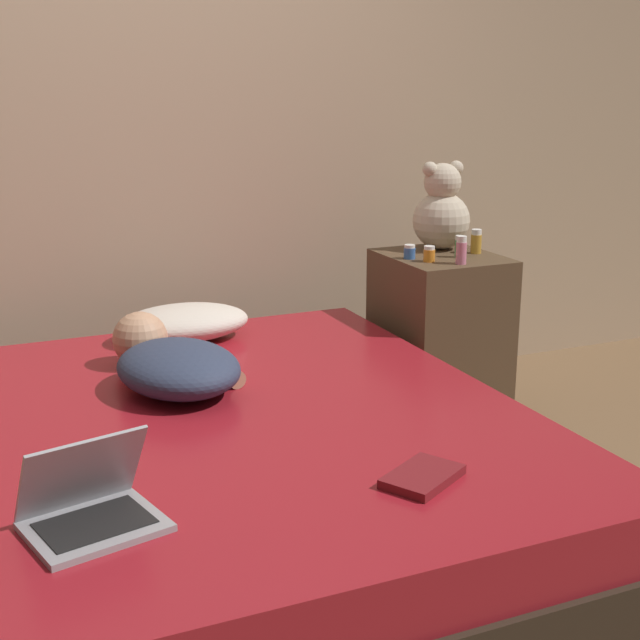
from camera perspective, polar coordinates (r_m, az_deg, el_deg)
name	(u,v)px	position (r m, az deg, el deg)	size (l,w,h in m)	color
ground_plane	(236,546)	(2.86, -5.38, -14.23)	(12.00, 12.00, 0.00)	brown
wall_back	(125,104)	(3.74, -12.36, 13.34)	(8.00, 0.06, 2.60)	tan
bed	(234,482)	(2.76, -5.50, -10.28)	(1.70, 2.03, 0.44)	#2D2319
nightstand	(439,338)	(3.75, 7.62, -1.15)	(0.44, 0.50, 0.71)	brown
pillow	(184,323)	(3.40, -8.72, -0.17)	(0.50, 0.32, 0.13)	beige
person_lying	(172,362)	(2.90, -9.48, -2.67)	(0.44, 0.67, 0.19)	#2D3851
laptop	(90,506)	(2.08, -14.51, -11.47)	(0.33, 0.29, 0.21)	#9E9EA3
teddy_bear	(441,211)	(3.77, 7.78, 6.91)	(0.24, 0.24, 0.37)	beige
bottle_orange	(429,254)	(3.52, 7.00, 4.21)	(0.05, 0.05, 0.06)	orange
bottle_pink	(461,250)	(3.49, 9.03, 4.42)	(0.04, 0.04, 0.11)	pink
bottle_green	(459,247)	(3.62, 8.89, 4.66)	(0.03, 0.03, 0.09)	#3D8E4C
bottle_blue	(410,252)	(3.57, 5.76, 4.36)	(0.05, 0.05, 0.06)	#3866B2
bottle_amber	(476,242)	(3.72, 9.96, 4.96)	(0.04, 0.04, 0.10)	gold
book	(422,477)	(2.25, 6.58, -9.93)	(0.25, 0.22, 0.02)	maroon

